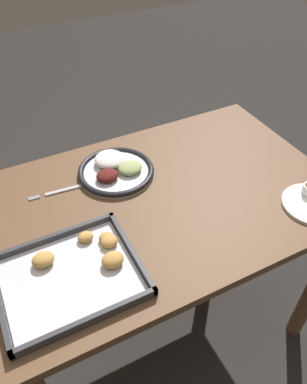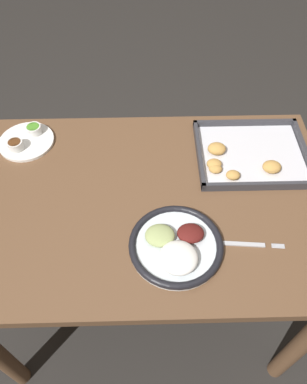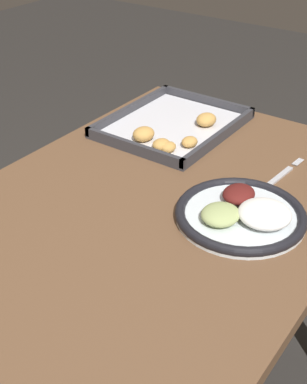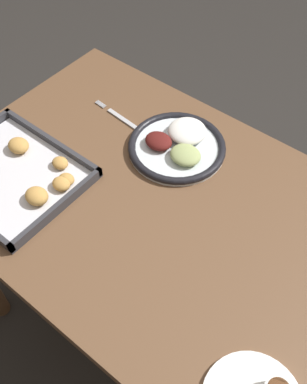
{
  "view_description": "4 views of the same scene",
  "coord_description": "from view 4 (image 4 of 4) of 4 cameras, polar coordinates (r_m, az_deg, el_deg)",
  "views": [
    {
      "loc": [
        0.41,
        0.75,
        1.58
      ],
      "look_at": [
        0.02,
        0.0,
        0.8
      ],
      "focal_mm": 35.0,
      "sensor_mm": 36.0,
      "label": 1
    },
    {
      "loc": [
        0.01,
        -0.67,
        1.66
      ],
      "look_at": [
        0.02,
        0.0,
        0.8
      ],
      "focal_mm": 35.0,
      "sensor_mm": 36.0,
      "label": 2
    },
    {
      "loc": [
        -0.71,
        -0.52,
        1.37
      ],
      "look_at": [
        0.02,
        0.0,
        0.8
      ],
      "focal_mm": 50.0,
      "sensor_mm": 36.0,
      "label": 3
    },
    {
      "loc": [
        -0.38,
        0.51,
        1.62
      ],
      "look_at": [
        0.02,
        0.0,
        0.8
      ],
      "focal_mm": 42.0,
      "sensor_mm": 36.0,
      "label": 4
    }
  ],
  "objects": [
    {
      "name": "ground_plane",
      "position": [
        1.74,
        0.65,
        -16.88
      ],
      "size": [
        8.0,
        8.0,
        0.0
      ],
      "primitive_type": "plane",
      "color": "#282623"
    },
    {
      "name": "dining_table",
      "position": [
        1.17,
        0.92,
        -5.45
      ],
      "size": [
        1.13,
        0.73,
        0.77
      ],
      "color": "brown",
      "rests_on": "ground_plane"
    },
    {
      "name": "dinner_plate",
      "position": [
        1.18,
        3.1,
        5.98
      ],
      "size": [
        0.26,
        0.26,
        0.05
      ],
      "color": "silver",
      "rests_on": "dining_table"
    },
    {
      "name": "fork",
      "position": [
        1.26,
        -3.73,
        9.09
      ],
      "size": [
        0.21,
        0.03,
        0.0
      ],
      "rotation": [
        0.0,
        0.0,
        -0.08
      ],
      "color": "#B2B2B7",
      "rests_on": "dining_table"
    },
    {
      "name": "baking_tray",
      "position": [
        1.16,
        -16.97,
        2.18
      ],
      "size": [
        0.36,
        0.29,
        0.04
      ],
      "color": "#333338",
      "rests_on": "dining_table"
    }
  ]
}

